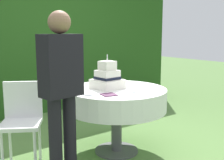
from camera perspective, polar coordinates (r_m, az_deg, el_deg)
ground_plane at (r=3.56m, az=0.90°, el=-13.90°), size 20.00×20.00×0.00m
foliage_hedge at (r=5.28m, az=-14.85°, el=6.07°), size 5.88×0.51×2.23m
cake_table at (r=3.35m, az=0.93°, el=-3.89°), size 1.15×1.15×0.77m
wedding_cake at (r=3.32m, az=-0.93°, el=0.33°), size 0.33×0.33×0.40m
serving_plate_near at (r=3.69m, az=4.80°, el=-0.52°), size 0.15×0.15×0.01m
serving_plate_far at (r=3.02m, az=-4.56°, el=-2.79°), size 0.13×0.13×0.01m
serving_plate_left at (r=3.13m, az=5.07°, el=-2.38°), size 0.11×0.11×0.01m
serving_plate_right at (r=3.70m, az=-2.32°, el=-0.45°), size 0.11×0.11×0.01m
napkin_stack at (r=2.99m, az=-0.65°, el=-2.91°), size 0.17×0.17×0.01m
garden_chair at (r=3.22m, az=-17.40°, el=-6.71°), size 0.55×0.55×0.89m
standing_person at (r=2.61m, az=-10.01°, el=-1.45°), size 0.38×0.25×1.60m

